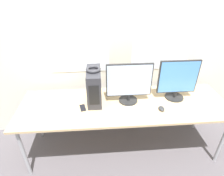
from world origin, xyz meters
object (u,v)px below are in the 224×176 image
at_px(cell_phone, 83,108).
at_px(monitor_right_near, 178,80).
at_px(keyboard, 135,111).
at_px(monitor_main, 129,83).
at_px(headphones, 93,69).
at_px(mouse, 161,109).
at_px(pc_tower, 94,86).

bearing_deg(cell_phone, monitor_right_near, -5.79).
height_order(monitor_right_near, keyboard, monitor_right_near).
bearing_deg(monitor_main, cell_phone, -168.92).
bearing_deg(monitor_right_near, keyboard, -155.36).
bearing_deg(keyboard, monitor_right_near, 24.64).
xyz_separation_m(headphones, monitor_main, (0.42, -0.04, -0.18)).
distance_m(keyboard, cell_phone, 0.62).
height_order(headphones, monitor_right_near, monitor_right_near).
height_order(headphones, mouse, headphones).
xyz_separation_m(pc_tower, keyboard, (0.46, -0.27, -0.20)).
distance_m(headphones, monitor_right_near, 1.04).
distance_m(monitor_right_near, keyboard, 0.67).
bearing_deg(headphones, monitor_main, -5.06).
height_order(monitor_main, keyboard, monitor_main).
distance_m(pc_tower, cell_phone, 0.29).
bearing_deg(headphones, monitor_right_near, -0.60).
height_order(pc_tower, headphones, headphones).
bearing_deg(monitor_right_near, headphones, 179.40).
bearing_deg(headphones, pc_tower, -90.00).
bearing_deg(keyboard, mouse, 3.25).
height_order(keyboard, cell_phone, keyboard).
bearing_deg(mouse, monitor_right_near, 44.64).
relative_size(headphones, mouse, 1.79).
xyz_separation_m(keyboard, cell_phone, (-0.61, 0.12, -0.01)).
bearing_deg(headphones, mouse, -17.73).
bearing_deg(pc_tower, monitor_right_near, -0.56).
distance_m(headphones, monitor_main, 0.46).
xyz_separation_m(pc_tower, monitor_right_near, (1.03, -0.01, 0.05)).
bearing_deg(mouse, cell_phone, 173.69).
bearing_deg(monitor_main, pc_tower, 175.05).
distance_m(monitor_right_near, mouse, 0.42).
bearing_deg(monitor_right_near, pc_tower, 179.44).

